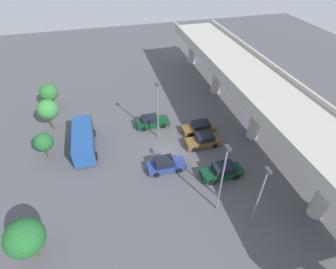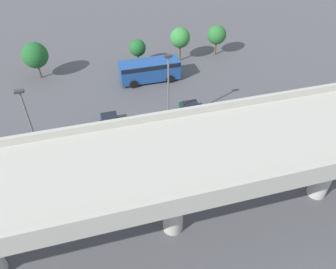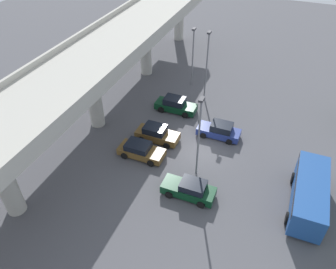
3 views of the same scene
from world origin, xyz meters
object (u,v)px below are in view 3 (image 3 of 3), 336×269
Objects in this scene: parked_car_1 at (141,150)px; shuttle_bus at (310,193)px; parked_car_4 at (176,105)px; parked_car_3 at (219,130)px; lamp_post_near_aisle at (199,132)px; parked_car_0 at (189,189)px; lamp_post_mid_lot at (207,61)px; lamp_post_by_overpass at (193,53)px; parked_car_2 at (157,134)px.

shuttle_bus is (-0.42, -15.02, 0.87)m from parked_car_1.
parked_car_4 is at bearing 87.41° from parked_car_1.
parked_car_3 is at bearing 42.66° from parked_car_1.
lamp_post_near_aisle is at bearing -58.31° from parked_car_4.
parked_car_1 is 8.37m from parked_car_3.
shuttle_bus is (2.50, -9.12, 0.82)m from parked_car_0.
lamp_post_by_overpass is (2.39, 2.43, -0.43)m from lamp_post_mid_lot.
parked_car_3 is at bearing -145.91° from lamp_post_by_overpass.
parked_car_3 is at bearing -151.16° from lamp_post_mid_lot.
parked_car_4 is at bearing 150.04° from lamp_post_mid_lot.
parked_car_3 is at bearing -91.68° from parked_car_0.
lamp_post_mid_lot is (6.47, 3.57, 4.05)m from parked_car_3.
lamp_post_mid_lot is (12.14, -2.59, 4.10)m from parked_car_1.
lamp_post_by_overpass reaches higher than parked_car_0.
parked_car_2 is at bearing 77.60° from shuttle_bus.
parked_car_0 is 0.54× the size of lamp_post_mid_lot.
parked_car_1 is 2.82m from parked_car_2.
parked_car_4 is 5.98m from lamp_post_mid_lot.
parked_car_2 is at bearing -178.48° from lamp_post_by_overpass.
lamp_post_mid_lot is (15.06, 3.31, 4.05)m from parked_car_0.
parked_car_4 is (5.52, 0.10, 0.02)m from parked_car_2.
parked_car_0 is 18.72m from lamp_post_by_overpass.
lamp_post_mid_lot is at bearing 77.97° from parked_car_1.
parked_car_0 is 15.94m from lamp_post_mid_lot.
parked_car_3 is at bearing 26.93° from parked_car_2.
parked_car_1 is 8.31m from parked_car_4.
parked_car_4 is at bearing 90.99° from parked_car_2.
lamp_post_by_overpass is at bearing -71.78° from parked_car_0.
parked_car_4 is at bearing 31.69° from lamp_post_near_aisle.
lamp_post_by_overpass is (11.75, 0.31, 3.60)m from parked_car_2.
lamp_post_mid_lot is 3.43m from lamp_post_by_overpass.
parked_car_1 is 1.01× the size of parked_car_2.
parked_car_3 is (8.59, -0.25, 0.00)m from parked_car_0.
lamp_post_by_overpass is (14.72, 5.46, -0.30)m from lamp_post_near_aisle.
parked_car_4 is 0.58× the size of lamp_post_near_aisle.
parked_car_3 is 7.07m from lamp_post_near_aisle.
parked_car_0 is at bearing -63.77° from parked_car_4.
lamp_post_near_aisle is at bearing 88.59° from shuttle_bus.
parked_car_1 is 13.08m from lamp_post_mid_lot.
shuttle_bus is (-3.20, -14.55, 0.80)m from parked_car_2.
shuttle_bus is 9.91m from lamp_post_near_aisle.
lamp_post_by_overpass is (8.86, 6.00, 3.62)m from parked_car_3.
parked_car_0 is at bearing -174.01° from lamp_post_near_aisle.
parked_car_2 is 0.94× the size of parked_car_4.
lamp_post_by_overpass reaches higher than parked_car_4.
parked_car_1 is at bearing 88.11° from lamp_post_near_aisle.
lamp_post_near_aisle is 12.70m from lamp_post_mid_lot.
lamp_post_by_overpass is (6.23, 0.22, 3.58)m from parked_car_4.
parked_car_3 is (5.67, -6.15, 0.06)m from parked_car_1.
parked_car_2 is 5.52m from parked_car_4.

